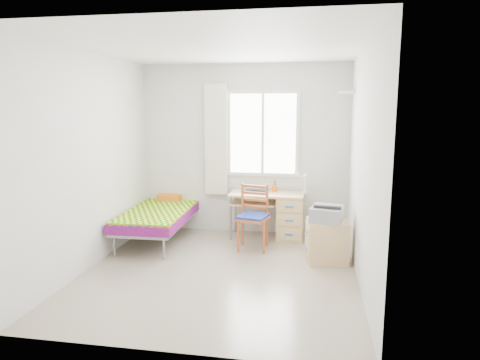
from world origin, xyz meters
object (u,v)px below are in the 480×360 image
chair (254,213)px  cabinet (327,241)px  bed (162,213)px  printer (327,213)px  desk (285,214)px

chair → cabinet: chair is taller
cabinet → bed: bearing=158.1°
bed → chair: size_ratio=2.07×
bed → printer: bearing=-15.5°
cabinet → printer: bearing=-179.5°
chair → desk: bearing=65.9°
chair → printer: size_ratio=1.81×
bed → desk: (1.83, 0.28, -0.02)m
cabinet → printer: size_ratio=1.10×
chair → bed: bearing=-176.3°
chair → cabinet: bearing=-7.1°
bed → printer: 2.49m
cabinet → chair: bearing=151.9°
printer → desk: bearing=134.0°
bed → chair: bearing=-10.9°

